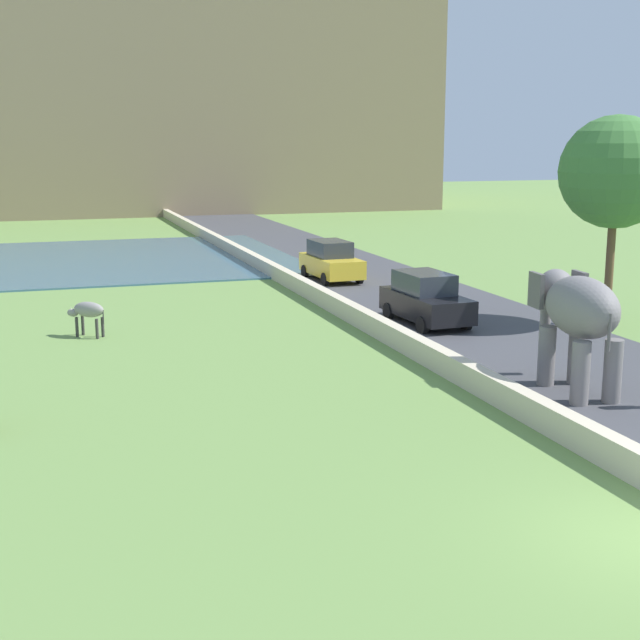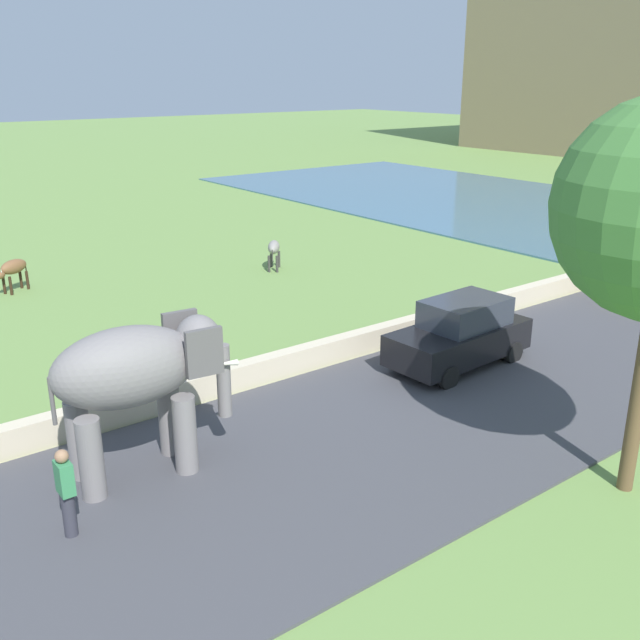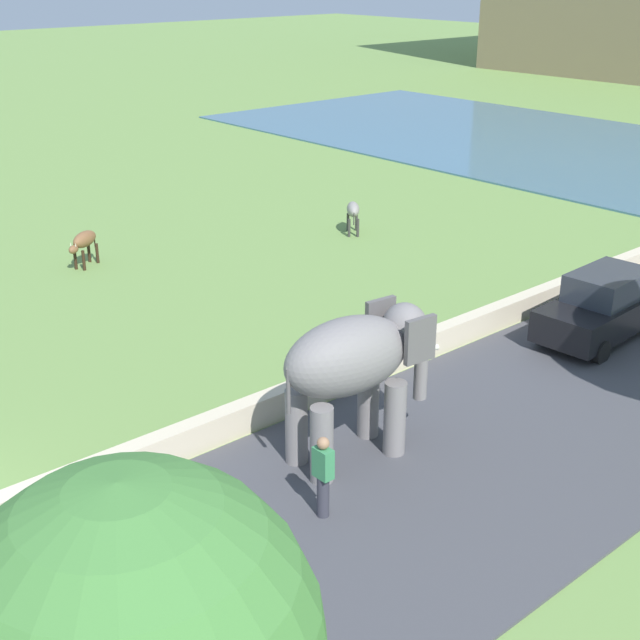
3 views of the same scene
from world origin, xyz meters
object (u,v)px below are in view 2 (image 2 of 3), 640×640
Objects in this scene: person_beside_elephant at (66,492)px; car_black at (460,334)px; cow_grey at (274,248)px; cow_brown at (13,269)px; elephant at (139,375)px.

car_black is (-1.19, 10.61, 0.03)m from person_beside_elephant.
car_black reaches higher than cow_grey.
car_black reaches higher than cow_brown.
cow_grey is (-11.13, 10.38, -1.20)m from elephant.
cow_grey is at bearing 136.99° from elephant.
elephant is 8.82m from car_black.
person_beside_elephant is 10.68m from car_black.
elephant reaches higher than cow_grey.
cow_brown is (-14.08, 1.42, -1.20)m from elephant.
elephant is at bearing -5.77° from cow_brown.
car_black is at bearing 96.38° from person_beside_elephant.
elephant is 14.20m from cow_brown.
person_beside_elephant reaches higher than cow_brown.
person_beside_elephant is at bearing -83.62° from car_black.
cow_brown is at bearing 167.84° from person_beside_elephant.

